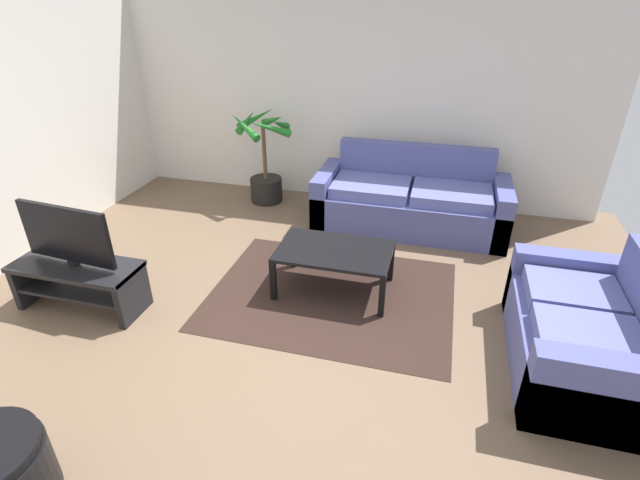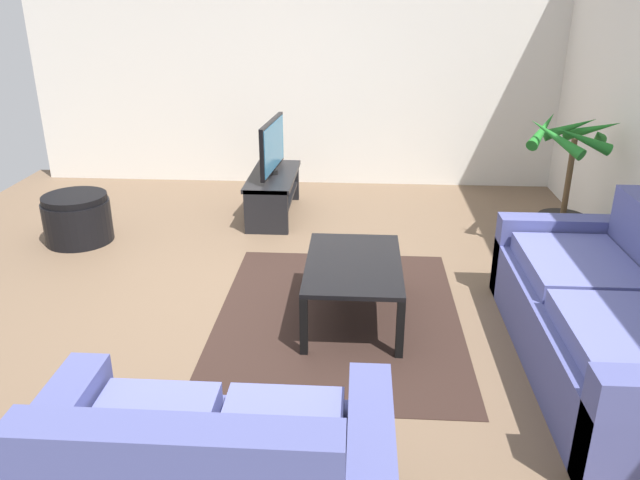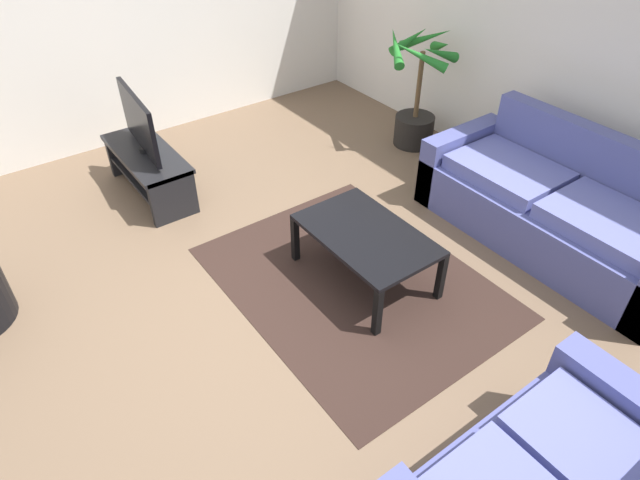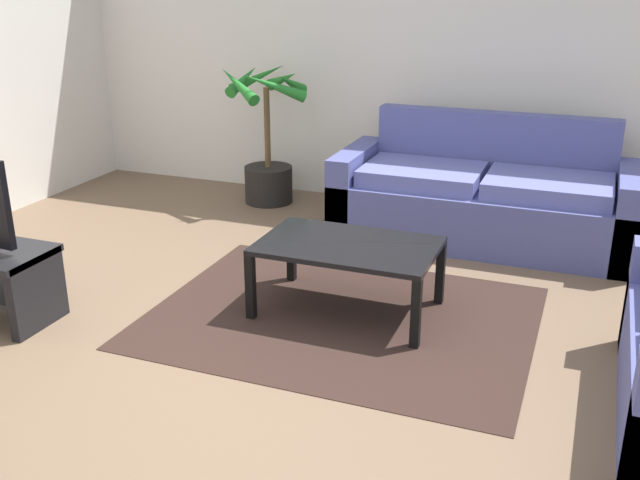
{
  "view_description": "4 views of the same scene",
  "coord_description": "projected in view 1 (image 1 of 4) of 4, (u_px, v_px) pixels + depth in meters",
  "views": [
    {
      "loc": [
        2.67,
        -1.9,
        3.24
      ],
      "look_at": [
        0.46,
        0.48,
        0.58
      ],
      "focal_mm": 28.16,
      "sensor_mm": 36.0,
      "label": 1
    },
    {
      "loc": [
        3.44,
        0.99,
        2.11
      ],
      "look_at": [
        0.54,
        0.82,
        0.63
      ],
      "focal_mm": 40.65,
      "sensor_mm": 36.0,
      "label": 2
    },
    {
      "loc": [
        1.65,
        -2.5,
        3.53
      ],
      "look_at": [
        0.33,
        0.52,
        0.58
      ],
      "focal_mm": 40.9,
      "sensor_mm": 36.0,
      "label": 3
    },
    {
      "loc": [
        1.16,
        -2.13,
        2.81
      ],
      "look_at": [
        0.6,
        0.71,
        0.48
      ],
      "focal_mm": 30.29,
      "sensor_mm": 36.0,
      "label": 4
    }
  ],
  "objects": [
    {
      "name": "ground_plane",
      "position": [
        247.0,
        293.0,
        4.54
      ],
      "size": [
        6.6,
        6.6,
        0.0
      ],
      "primitive_type": "plane",
      "color": "#B2B2B7"
    },
    {
      "name": "wall_back",
      "position": [
        448.0,
        58.0,
        5.39
      ],
      "size": [
        6.0,
        0.06,
        2.7
      ],
      "primitive_type": "cube",
      "color": "silver",
      "rests_on": "ground"
    },
    {
      "name": "wall_left",
      "position": [
        47.0,
        63.0,
        5.26
      ],
      "size": [
        0.06,
        6.0,
        2.7
      ],
      "primitive_type": "cube",
      "color": "silver",
      "rests_on": "ground"
    },
    {
      "name": "couch_main",
      "position": [
        489.0,
        207.0,
        5.05
      ],
      "size": [
        1.91,
        0.9,
        0.9
      ],
      "color": "#3F6B4C",
      "rests_on": "ground"
    },
    {
      "name": "couch_loveseat",
      "position": [
        533.0,
        362.0,
        3.58
      ],
      "size": [
        0.9,
        1.54,
        0.9
      ],
      "color": "#3F6B4C",
      "rests_on": "ground"
    },
    {
      "name": "tv_stand",
      "position": [
        88.0,
        202.0,
        5.15
      ],
      "size": [
        1.1,
        0.45,
        0.43
      ],
      "color": "black",
      "rests_on": "ground"
    },
    {
      "name": "tv",
      "position": [
        75.0,
        167.0,
        4.89
      ],
      "size": [
        0.81,
        0.24,
        0.51
      ],
      "color": "black",
      "rests_on": "tv_stand"
    },
    {
      "name": "coffee_table",
      "position": [
        327.0,
        226.0,
        4.67
      ],
      "size": [
        1.01,
        0.65,
        0.44
      ],
      "color": "black",
      "rests_on": "ground"
    },
    {
      "name": "potted_palm",
      "position": [
        354.0,
        114.0,
        6.11
      ],
      "size": [
        0.72,
        0.74,
        1.22
      ],
      "color": "black",
      "rests_on": "ground"
    },
    {
      "name": "ottoman",
      "position": [
        21.0,
        333.0,
        3.87
      ],
      "size": [
        0.74,
        0.74,
        0.47
      ],
      "color": "black",
      "rests_on": "ground"
    }
  ]
}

